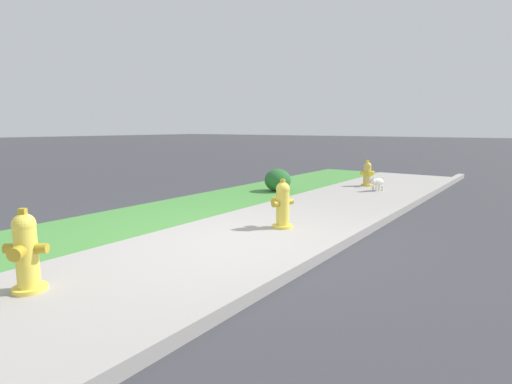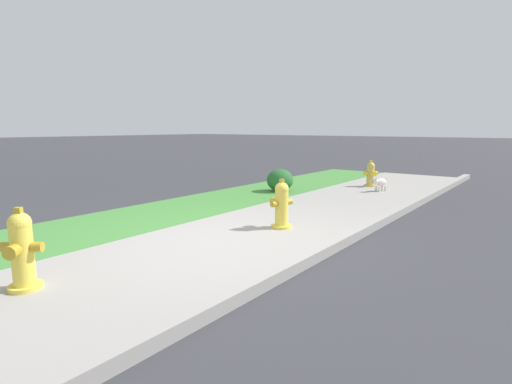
{
  "view_description": "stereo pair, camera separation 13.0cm",
  "coord_description": "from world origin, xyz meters",
  "px_view_note": "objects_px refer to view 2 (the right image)",
  "views": [
    {
      "loc": [
        -3.75,
        -3.16,
        1.45
      ],
      "look_at": [
        1.46,
        0.63,
        0.4
      ],
      "focal_mm": 28.0,
      "sensor_mm": 36.0,
      "label": 1
    },
    {
      "loc": [
        -3.67,
        -3.27,
        1.45
      ],
      "look_at": [
        1.46,
        0.63,
        0.4
      ],
      "focal_mm": 28.0,
      "sensor_mm": 36.0,
      "label": 2
    }
  ],
  "objects_px": {
    "fire_hydrant_at_driveway": "(371,174)",
    "shrub_bush_mid_verge": "(280,180)",
    "fire_hydrant_far_end": "(22,251)",
    "fire_hydrant_by_grass_verge": "(281,205)",
    "small_white_dog": "(380,183)"
  },
  "relations": [
    {
      "from": "fire_hydrant_at_driveway",
      "to": "shrub_bush_mid_verge",
      "type": "relative_size",
      "value": 1.07
    },
    {
      "from": "fire_hydrant_far_end",
      "to": "shrub_bush_mid_verge",
      "type": "xyz_separation_m",
      "value": [
        6.05,
        1.3,
        -0.11
      ]
    },
    {
      "from": "fire_hydrant_at_driveway",
      "to": "fire_hydrant_by_grass_verge",
      "type": "xyz_separation_m",
      "value": [
        -4.76,
        -0.53,
        0.04
      ]
    },
    {
      "from": "fire_hydrant_at_driveway",
      "to": "shrub_bush_mid_verge",
      "type": "bearing_deg",
      "value": 2.79
    },
    {
      "from": "fire_hydrant_at_driveway",
      "to": "small_white_dog",
      "type": "distance_m",
      "value": 0.81
    },
    {
      "from": "fire_hydrant_by_grass_verge",
      "to": "small_white_dog",
      "type": "height_order",
      "value": "fire_hydrant_by_grass_verge"
    },
    {
      "from": "fire_hydrant_at_driveway",
      "to": "fire_hydrant_by_grass_verge",
      "type": "height_order",
      "value": "fire_hydrant_by_grass_verge"
    },
    {
      "from": "fire_hydrant_at_driveway",
      "to": "fire_hydrant_far_end",
      "type": "xyz_separation_m",
      "value": [
        -8.02,
        0.07,
        0.06
      ]
    },
    {
      "from": "small_white_dog",
      "to": "shrub_bush_mid_verge",
      "type": "distance_m",
      "value": 2.26
    },
    {
      "from": "fire_hydrant_far_end",
      "to": "shrub_bush_mid_verge",
      "type": "bearing_deg",
      "value": -115.42
    },
    {
      "from": "fire_hydrant_by_grass_verge",
      "to": "shrub_bush_mid_verge",
      "type": "bearing_deg",
      "value": 48.27
    },
    {
      "from": "fire_hydrant_far_end",
      "to": "fire_hydrant_by_grass_verge",
      "type": "distance_m",
      "value": 3.31
    },
    {
      "from": "fire_hydrant_at_driveway",
      "to": "fire_hydrant_by_grass_verge",
      "type": "distance_m",
      "value": 4.79
    },
    {
      "from": "fire_hydrant_by_grass_verge",
      "to": "shrub_bush_mid_verge",
      "type": "relative_size",
      "value": 1.2
    },
    {
      "from": "fire_hydrant_at_driveway",
      "to": "fire_hydrant_by_grass_verge",
      "type": "relative_size",
      "value": 0.9
    }
  ]
}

